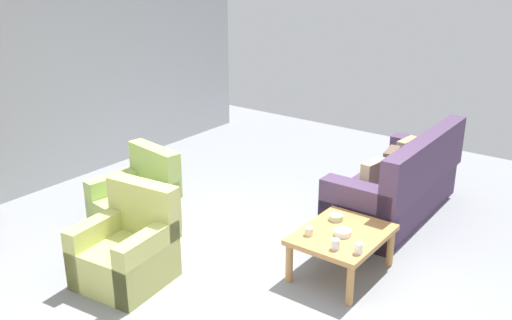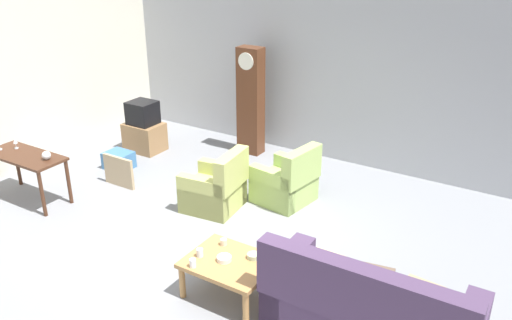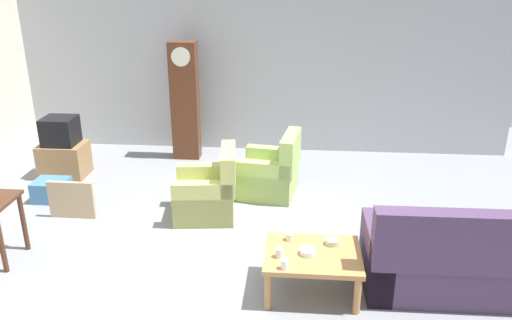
% 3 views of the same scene
% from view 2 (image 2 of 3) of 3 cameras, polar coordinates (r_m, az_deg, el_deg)
% --- Properties ---
extents(ground_plane, '(10.40, 10.40, 0.00)m').
position_cam_2_polar(ground_plane, '(7.12, -5.18, -9.10)').
color(ground_plane, gray).
extents(garage_door_wall, '(8.40, 0.16, 3.20)m').
position_cam_2_polar(garage_door_wall, '(9.38, 7.86, 9.58)').
color(garage_door_wall, '#ADAFB5').
rests_on(garage_door_wall, ground_plane).
extents(pegboard_wall_left, '(0.12, 6.40, 2.88)m').
position_cam_2_polar(pegboard_wall_left, '(9.71, -24.46, 7.19)').
color(pegboard_wall_left, silver).
rests_on(pegboard_wall_left, ground_plane).
extents(couch_floral, '(2.11, 0.90, 1.04)m').
position_cam_2_polar(couch_floral, '(5.59, 11.89, -15.53)').
color(couch_floral, '#4C3856').
rests_on(couch_floral, ground_plane).
extents(armchair_olive_near, '(0.87, 0.85, 0.92)m').
position_cam_2_polar(armchair_olive_near, '(7.86, -4.32, -3.16)').
color(armchair_olive_near, '#B7BC66').
rests_on(armchair_olive_near, ground_plane).
extents(armchair_olive_far, '(0.89, 0.87, 0.92)m').
position_cam_2_polar(armchair_olive_far, '(8.04, 3.28, -2.49)').
color(armchair_olive_far, '#A9C569').
rests_on(armchair_olive_far, ground_plane).
extents(coffee_table_wood, '(0.96, 0.76, 0.45)m').
position_cam_2_polar(coffee_table_wood, '(6.06, -2.85, -11.19)').
color(coffee_table_wood, '#B27F47').
rests_on(coffee_table_wood, ground_plane).
extents(console_table_dark, '(1.30, 0.56, 0.74)m').
position_cam_2_polar(console_table_dark, '(8.67, -23.39, -0.11)').
color(console_table_dark, '#472819').
rests_on(console_table_dark, ground_plane).
extents(grandfather_clock, '(0.44, 0.30, 1.95)m').
position_cam_2_polar(grandfather_clock, '(9.61, -0.58, 6.31)').
color(grandfather_clock, '#562D19').
rests_on(grandfather_clock, ground_plane).
extents(tv_stand_cabinet, '(0.68, 0.52, 0.52)m').
position_cam_2_polar(tv_stand_cabinet, '(10.15, -11.81, 2.44)').
color(tv_stand_cabinet, '#997047').
rests_on(tv_stand_cabinet, ground_plane).
extents(tv_crt, '(0.48, 0.44, 0.42)m').
position_cam_2_polar(tv_crt, '(9.99, -12.03, 4.96)').
color(tv_crt, black).
rests_on(tv_crt, tv_stand_cabinet).
extents(framed_picture_leaning, '(0.60, 0.05, 0.50)m').
position_cam_2_polar(framed_picture_leaning, '(8.81, -14.46, -1.20)').
color(framed_picture_leaning, tan).
rests_on(framed_picture_leaning, ground_plane).
extents(storage_box_blue, '(0.45, 0.39, 0.29)m').
position_cam_2_polar(storage_box_blue, '(9.51, -14.46, -0.03)').
color(storage_box_blue, teal).
rests_on(storage_box_blue, ground_plane).
extents(glass_dome_cloche, '(0.13, 0.13, 0.13)m').
position_cam_2_polar(glass_dome_cloche, '(8.30, -21.50, 0.47)').
color(glass_dome_cloche, silver).
rests_on(glass_dome_cloche, console_table_dark).
extents(cup_white_porcelain, '(0.07, 0.07, 0.10)m').
position_cam_2_polar(cup_white_porcelain, '(5.93, -6.78, -10.89)').
color(cup_white_porcelain, white).
rests_on(cup_white_porcelain, coffee_table_wood).
extents(cup_blue_rimmed, '(0.08, 0.08, 0.10)m').
position_cam_2_polar(cup_blue_rimmed, '(6.09, -6.02, -9.83)').
color(cup_blue_rimmed, silver).
rests_on(cup_blue_rimmed, coffee_table_wood).
extents(cup_cream_tall, '(0.08, 0.08, 0.08)m').
position_cam_2_polar(cup_cream_tall, '(6.27, -3.48, -8.75)').
color(cup_cream_tall, beige).
rests_on(cup_cream_tall, coffee_table_wood).
extents(bowl_white_stacked, '(0.16, 0.16, 0.05)m').
position_cam_2_polar(bowl_white_stacked, '(6.01, -3.43, -10.47)').
color(bowl_white_stacked, white).
rests_on(bowl_white_stacked, coffee_table_wood).
extents(bowl_shallow_green, '(0.14, 0.14, 0.05)m').
position_cam_2_polar(bowl_shallow_green, '(6.04, -0.29, -10.22)').
color(bowl_shallow_green, '#B2C69E').
rests_on(bowl_shallow_green, coffee_table_wood).
extents(wine_glass_mid, '(0.07, 0.07, 0.16)m').
position_cam_2_polar(wine_glass_mid, '(8.88, -24.33, 1.75)').
color(wine_glass_mid, silver).
rests_on(wine_glass_mid, console_table_dark).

